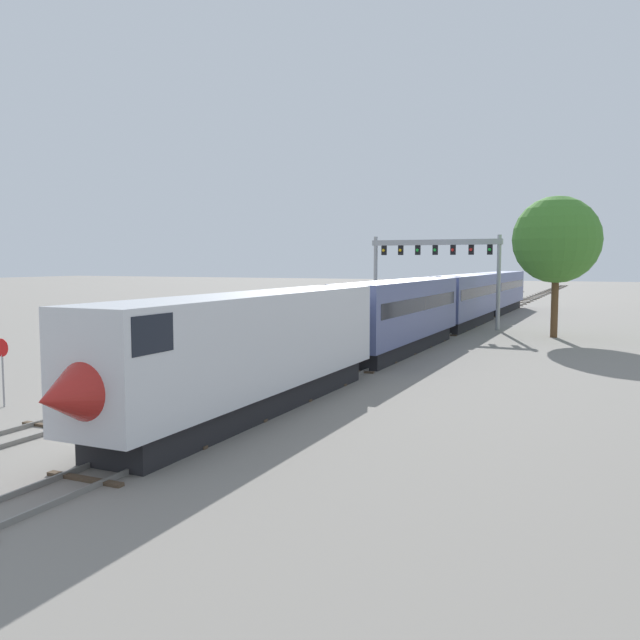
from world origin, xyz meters
The scene contains 7 objects.
ground_plane centered at (0.00, 0.00, 0.00)m, with size 400.00×400.00×0.00m, color gray.
track_main centered at (2.00, 60.00, 0.07)m, with size 2.60×200.00×0.16m.
track_near centered at (-3.50, 40.00, 0.07)m, with size 2.60×160.00×0.16m.
passenger_train centered at (2.00, 33.31, 2.60)m, with size 3.04×79.58×4.80m.
signal_gantry centered at (-0.25, 40.23, 6.23)m, with size 12.10×0.49×8.43m.
stop_sign centered at (-8.00, -0.21, 1.87)m, with size 0.76×0.08×2.88m.
trackside_tree_left centered at (10.58, 36.30, 7.78)m, with size 6.89×6.89×11.25m.
Camera 1 is at (15.36, -19.63, 6.06)m, focal length 37.26 mm.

